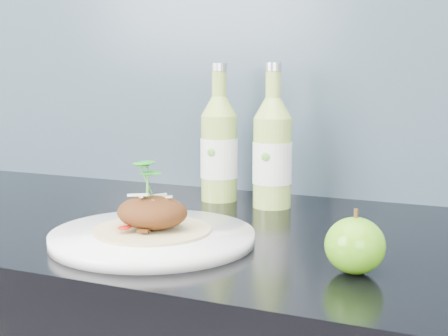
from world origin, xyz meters
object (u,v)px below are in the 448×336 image
Objects in this scene: green_apple at (355,245)px; cider_bottle_right at (272,153)px; cider_bottle_left at (219,149)px; dinner_plate at (153,237)px.

cider_bottle_right is (-0.21, 0.30, 0.06)m from green_apple.
cider_bottle_left is at bearing 159.24° from cider_bottle_right.
dinner_plate is 1.41× the size of cider_bottle_right.
dinner_plate is at bearing 176.16° from green_apple.
cider_bottle_left is 0.11m from cider_bottle_right.
green_apple is 0.46m from cider_bottle_left.
cider_bottle_right is (0.07, 0.29, 0.09)m from dinner_plate.
cider_bottle_right reaches higher than dinner_plate.
dinner_plate is 1.41× the size of cider_bottle_left.
cider_bottle_left reaches higher than green_apple.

